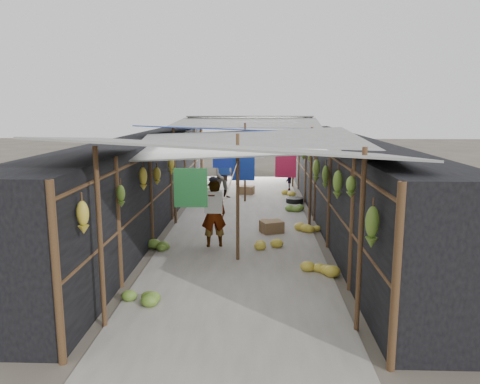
# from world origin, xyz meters

# --- Properties ---
(ground) EXTENTS (80.00, 80.00, 0.00)m
(ground) POSITION_xyz_m (0.00, 0.00, 0.00)
(ground) COLOR #6B6356
(ground) RESTS_ON ground
(aisle_slab) EXTENTS (3.60, 16.00, 0.02)m
(aisle_slab) POSITION_xyz_m (0.00, 6.50, 0.01)
(aisle_slab) COLOR #9E998E
(aisle_slab) RESTS_ON ground
(stall_left) EXTENTS (1.40, 15.00, 2.30)m
(stall_left) POSITION_xyz_m (-2.70, 6.50, 1.15)
(stall_left) COLOR black
(stall_left) RESTS_ON ground
(stall_right) EXTENTS (1.40, 15.00, 2.30)m
(stall_right) POSITION_xyz_m (2.70, 6.50, 1.15)
(stall_right) COLOR black
(stall_right) RESTS_ON ground
(crate_near) EXTENTS (0.64, 0.58, 0.31)m
(crate_near) POSITION_xyz_m (0.76, 5.14, 0.16)
(crate_near) COLOR brown
(crate_near) RESTS_ON ground
(crate_mid) EXTENTS (0.51, 0.41, 0.29)m
(crate_mid) POSITION_xyz_m (0.74, 5.25, 0.15)
(crate_mid) COLOR brown
(crate_mid) RESTS_ON ground
(crate_back) EXTENTS (0.56, 0.49, 0.31)m
(crate_back) POSITION_xyz_m (0.04, 10.31, 0.15)
(crate_back) COLOR brown
(crate_back) RESTS_ON ground
(black_basin) EXTENTS (0.57, 0.57, 0.17)m
(black_basin) POSITION_xyz_m (1.64, 8.86, 0.09)
(black_basin) COLOR black
(black_basin) RESTS_ON ground
(vendor_elderly) EXTENTS (0.63, 0.48, 1.54)m
(vendor_elderly) POSITION_xyz_m (-0.58, 3.92, 0.77)
(vendor_elderly) COLOR white
(vendor_elderly) RESTS_ON ground
(shopper_blue) EXTENTS (0.89, 0.76, 1.57)m
(shopper_blue) POSITION_xyz_m (-0.74, 9.62, 0.79)
(shopper_blue) COLOR #1E4296
(shopper_blue) RESTS_ON ground
(vendor_seated) EXTENTS (0.39, 0.59, 0.86)m
(vendor_seated) POSITION_xyz_m (1.58, 11.14, 0.43)
(vendor_seated) COLOR #544E49
(vendor_seated) RESTS_ON ground
(market_canopy) EXTENTS (5.62, 15.20, 2.77)m
(market_canopy) POSITION_xyz_m (0.02, 6.83, 2.40)
(market_canopy) COLOR brown
(market_canopy) RESTS_ON ground
(hanging_bananas) EXTENTS (3.95, 14.17, 0.84)m
(hanging_bananas) POSITION_xyz_m (0.08, 6.51, 1.64)
(hanging_bananas) COLOR gold
(hanging_bananas) RESTS_ON ground
(floor_bananas) EXTENTS (4.02, 10.50, 0.36)m
(floor_bananas) POSITION_xyz_m (-0.31, 6.41, 0.15)
(floor_bananas) COLOR olive
(floor_bananas) RESTS_ON ground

